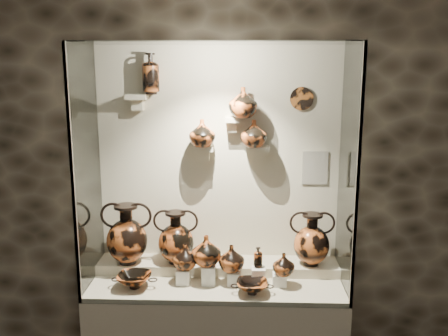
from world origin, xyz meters
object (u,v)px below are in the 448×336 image
at_px(amphora_right, 312,239).
at_px(ovoid_vase_a, 202,133).
at_px(lekythos_small, 258,256).
at_px(amphora_mid, 176,237).
at_px(kylix_left, 134,279).
at_px(ovoid_vase_b, 243,102).
at_px(jug_b, 206,250).
at_px(amphora_left, 127,234).
at_px(ovoid_vase_c, 254,133).
at_px(jug_c, 231,258).
at_px(kylix_right, 252,286).
at_px(jug_e, 284,264).
at_px(jug_a, 185,257).
at_px(lekythos_tall, 151,71).

distance_m(amphora_right, ovoid_vase_a, 1.05).
bearing_deg(lekythos_small, amphora_mid, 157.67).
distance_m(amphora_right, kylix_left, 1.23).
distance_m(amphora_mid, ovoid_vase_b, 1.04).
xyz_separation_m(jug_b, ovoid_vase_a, (-0.04, 0.24, 0.75)).
bearing_deg(amphora_right, jug_b, -169.83).
height_order(kylix_left, ovoid_vase_a, ovoid_vase_a).
relative_size(amphora_left, ovoid_vase_c, 2.32).
distance_m(amphora_right, jug_c, 0.58).
height_order(jug_c, kylix_right, jug_c).
relative_size(jug_e, lekythos_small, 0.97).
bearing_deg(ovoid_vase_c, amphora_right, 3.67).
distance_m(lekythos_small, ovoid_vase_a, 0.90).
relative_size(jug_a, lekythos_tall, 0.55).
distance_m(amphora_mid, ovoid_vase_a, 0.75).
bearing_deg(ovoid_vase_c, kylix_left, -145.01).
bearing_deg(jug_a, jug_c, 12.95).
bearing_deg(kylix_right, ovoid_vase_c, 78.03).
bearing_deg(amphora_right, lekythos_tall, 171.79).
bearing_deg(ovoid_vase_a, jug_c, -36.65).
relative_size(amphora_mid, ovoid_vase_c, 2.04).
bearing_deg(amphora_mid, jug_c, -48.80).
bearing_deg(lekythos_small, kylix_right, -110.21).
bearing_deg(amphora_left, jug_a, -29.17).
bearing_deg(amphora_right, jug_c, -165.70).
xyz_separation_m(amphora_right, jug_c, (-0.55, -0.18, -0.08)).
relative_size(jug_b, ovoid_vase_a, 1.10).
bearing_deg(jug_e, ovoid_vase_a, 142.59).
bearing_deg(lekythos_small, ovoid_vase_b, 110.08).
bearing_deg(ovoid_vase_a, amphora_mid, -149.60).
bearing_deg(jug_e, amphora_left, 158.66).
xyz_separation_m(amphora_right, ovoid_vase_c, (-0.41, 0.06, 0.72)).
bearing_deg(lekythos_small, jug_c, 175.43).
height_order(jug_c, jug_e, jug_c).
distance_m(amphora_left, ovoid_vase_c, 1.12).
bearing_deg(ovoid_vase_b, kylix_left, 179.98).
relative_size(jug_b, jug_e, 1.36).
relative_size(jug_b, lekythos_tall, 0.66).
xyz_separation_m(jug_e, lekythos_small, (-0.17, 0.03, 0.04)).
relative_size(jug_a, lekythos_small, 1.10).
height_order(jug_b, jug_e, jug_b).
bearing_deg(jug_e, ovoid_vase_c, 115.16).
height_order(amphora_left, amphora_mid, amphora_left).
xyz_separation_m(jug_c, lekythos_small, (0.18, 0.00, 0.02)).
relative_size(amphora_mid, jug_a, 2.19).
bearing_deg(jug_e, kylix_left, 171.95).
bearing_deg(jug_c, jug_a, 159.18).
relative_size(jug_e, lekythos_tall, 0.49).
xyz_separation_m(jug_e, ovoid_vase_b, (-0.27, 0.26, 1.03)).
bearing_deg(kylix_right, ovoid_vase_a, 120.99).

